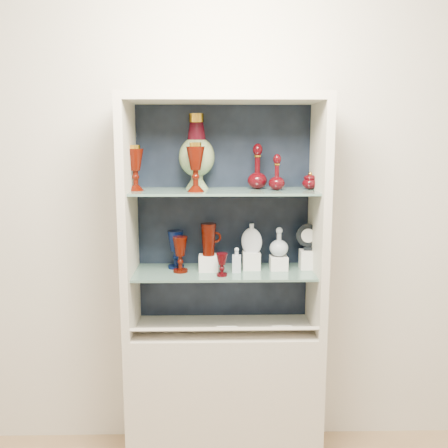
{
  "coord_description": "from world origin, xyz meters",
  "views": [
    {
      "loc": [
        -0.05,
        -0.95,
        1.74
      ],
      "look_at": [
        0.0,
        1.53,
        1.3
      ],
      "focal_mm": 40.0,
      "sensor_mm": 36.0,
      "label": 1
    }
  ],
  "objects_px": {
    "pedestal_lamp_left": "(135,168)",
    "flat_flask": "(252,237)",
    "cobalt_goblet": "(176,250)",
    "enamel_urn": "(197,152)",
    "ruby_decanter_a": "(257,164)",
    "ruby_pitcher": "(209,240)",
    "pedestal_lamp_right": "(196,167)",
    "ruby_decanter_b": "(277,171)",
    "clear_round_decanter": "(279,243)",
    "lidded_bowl": "(310,180)",
    "ruby_goblet_small": "(222,265)",
    "cameo_medallion": "(308,237)",
    "clear_square_bottle": "(237,260)",
    "ruby_goblet_tall": "(180,254)"
  },
  "relations": [
    {
      "from": "pedestal_lamp_left",
      "to": "enamel_urn",
      "type": "relative_size",
      "value": 0.59
    },
    {
      "from": "ruby_pitcher",
      "to": "cameo_medallion",
      "type": "xyz_separation_m",
      "value": [
        0.52,
        0.02,
        0.01
      ]
    },
    {
      "from": "clear_square_bottle",
      "to": "clear_round_decanter",
      "type": "xyz_separation_m",
      "value": [
        0.22,
        0.05,
        0.08
      ]
    },
    {
      "from": "enamel_urn",
      "to": "ruby_pitcher",
      "type": "bearing_deg",
      "value": -47.47
    },
    {
      "from": "pedestal_lamp_left",
      "to": "flat_flask",
      "type": "xyz_separation_m",
      "value": [
        0.58,
        0.05,
        -0.36
      ]
    },
    {
      "from": "cameo_medallion",
      "to": "enamel_urn",
      "type": "bearing_deg",
      "value": -177.33
    },
    {
      "from": "ruby_goblet_small",
      "to": "ruby_goblet_tall",
      "type": "bearing_deg",
      "value": 159.65
    },
    {
      "from": "ruby_pitcher",
      "to": "pedestal_lamp_right",
      "type": "bearing_deg",
      "value": -144.93
    },
    {
      "from": "cobalt_goblet",
      "to": "flat_flask",
      "type": "xyz_separation_m",
      "value": [
        0.4,
        -0.03,
        0.07
      ]
    },
    {
      "from": "clear_round_decanter",
      "to": "ruby_goblet_tall",
      "type": "bearing_deg",
      "value": -175.45
    },
    {
      "from": "lidded_bowl",
      "to": "clear_square_bottle",
      "type": "height_order",
      "value": "lidded_bowl"
    },
    {
      "from": "ruby_decanter_a",
      "to": "clear_round_decanter",
      "type": "height_order",
      "value": "ruby_decanter_a"
    },
    {
      "from": "pedestal_lamp_left",
      "to": "cobalt_goblet",
      "type": "height_order",
      "value": "pedestal_lamp_left"
    },
    {
      "from": "pedestal_lamp_right",
      "to": "clear_round_decanter",
      "type": "xyz_separation_m",
      "value": [
        0.43,
        0.09,
        -0.4
      ]
    },
    {
      "from": "pedestal_lamp_left",
      "to": "pedestal_lamp_right",
      "type": "relative_size",
      "value": 0.94
    },
    {
      "from": "lidded_bowl",
      "to": "ruby_goblet_small",
      "type": "bearing_deg",
      "value": -164.71
    },
    {
      "from": "pedestal_lamp_left",
      "to": "ruby_pitcher",
      "type": "xyz_separation_m",
      "value": [
        0.36,
        0.02,
        -0.37
      ]
    },
    {
      "from": "clear_square_bottle",
      "to": "ruby_decanter_a",
      "type": "bearing_deg",
      "value": 34.19
    },
    {
      "from": "cameo_medallion",
      "to": "ruby_pitcher",
      "type": "bearing_deg",
      "value": -170.74
    },
    {
      "from": "cobalt_goblet",
      "to": "ruby_goblet_small",
      "type": "xyz_separation_m",
      "value": [
        0.24,
        -0.16,
        -0.04
      ]
    },
    {
      "from": "pedestal_lamp_left",
      "to": "clear_round_decanter",
      "type": "xyz_separation_m",
      "value": [
        0.73,
        0.03,
        -0.39
      ]
    },
    {
      "from": "pedestal_lamp_right",
      "to": "cobalt_goblet",
      "type": "xyz_separation_m",
      "value": [
        -0.11,
        0.13,
        -0.44
      ]
    },
    {
      "from": "pedestal_lamp_right",
      "to": "ruby_decanter_a",
      "type": "bearing_deg",
      "value": 20.62
    },
    {
      "from": "pedestal_lamp_right",
      "to": "ruby_pitcher",
      "type": "height_order",
      "value": "pedestal_lamp_right"
    },
    {
      "from": "ruby_pitcher",
      "to": "flat_flask",
      "type": "relative_size",
      "value": 1.06
    },
    {
      "from": "enamel_urn",
      "to": "ruby_decanter_a",
      "type": "relative_size",
      "value": 1.47
    },
    {
      "from": "ruby_decanter_a",
      "to": "ruby_decanter_b",
      "type": "height_order",
      "value": "ruby_decanter_a"
    },
    {
      "from": "enamel_urn",
      "to": "lidded_bowl",
      "type": "bearing_deg",
      "value": -4.63
    },
    {
      "from": "ruby_pitcher",
      "to": "clear_square_bottle",
      "type": "relative_size",
      "value": 1.3
    },
    {
      "from": "enamel_urn",
      "to": "cobalt_goblet",
      "type": "distance_m",
      "value": 0.52
    },
    {
      "from": "cobalt_goblet",
      "to": "lidded_bowl",
      "type": "bearing_deg",
      "value": -2.86
    },
    {
      "from": "ruby_decanter_b",
      "to": "ruby_pitcher",
      "type": "height_order",
      "value": "ruby_decanter_b"
    },
    {
      "from": "clear_round_decanter",
      "to": "cameo_medallion",
      "type": "bearing_deg",
      "value": 3.69
    },
    {
      "from": "clear_square_bottle",
      "to": "pedestal_lamp_right",
      "type": "bearing_deg",
      "value": -167.82
    },
    {
      "from": "ruby_decanter_b",
      "to": "clear_round_decanter",
      "type": "distance_m",
      "value": 0.37
    },
    {
      "from": "clear_round_decanter",
      "to": "flat_flask",
      "type": "bearing_deg",
      "value": 175.44
    },
    {
      "from": "pedestal_lamp_left",
      "to": "ruby_goblet_tall",
      "type": "distance_m",
      "value": 0.49
    },
    {
      "from": "ruby_decanter_a",
      "to": "clear_square_bottle",
      "type": "xyz_separation_m",
      "value": [
        -0.11,
        -0.07,
        -0.49
      ]
    },
    {
      "from": "pedestal_lamp_right",
      "to": "ruby_pitcher",
      "type": "bearing_deg",
      "value": 52.84
    },
    {
      "from": "ruby_goblet_small",
      "to": "cameo_medallion",
      "type": "bearing_deg",
      "value": 15.9
    },
    {
      "from": "ruby_decanter_a",
      "to": "pedestal_lamp_right",
      "type": "bearing_deg",
      "value": -159.38
    },
    {
      "from": "clear_round_decanter",
      "to": "cameo_medallion",
      "type": "xyz_separation_m",
      "value": [
        0.15,
        0.01,
        0.03
      ]
    },
    {
      "from": "lidded_bowl",
      "to": "ruby_goblet_small",
      "type": "distance_m",
      "value": 0.62
    },
    {
      "from": "clear_square_bottle",
      "to": "flat_flask",
      "type": "distance_m",
      "value": 0.14
    },
    {
      "from": "clear_square_bottle",
      "to": "clear_round_decanter",
      "type": "height_order",
      "value": "clear_round_decanter"
    },
    {
      "from": "pedestal_lamp_left",
      "to": "ruby_goblet_small",
      "type": "bearing_deg",
      "value": -11.18
    },
    {
      "from": "ruby_goblet_small",
      "to": "clear_round_decanter",
      "type": "xyz_separation_m",
      "value": [
        0.3,
        0.12,
        0.09
      ]
    },
    {
      "from": "pedestal_lamp_left",
      "to": "ruby_goblet_small",
      "type": "height_order",
      "value": "pedestal_lamp_left"
    },
    {
      "from": "ruby_goblet_tall",
      "to": "ruby_goblet_small",
      "type": "distance_m",
      "value": 0.23
    },
    {
      "from": "ruby_decanter_b",
      "to": "cameo_medallion",
      "type": "height_order",
      "value": "ruby_decanter_b"
    }
  ]
}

